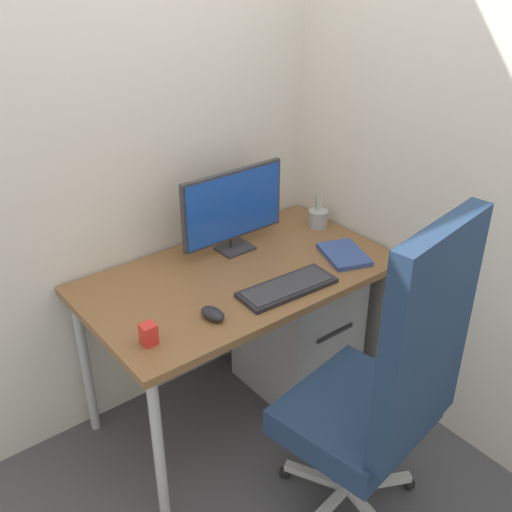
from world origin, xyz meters
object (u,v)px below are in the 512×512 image
office_chair (386,385)px  pen_holder (318,218)px  filing_cabinet (297,330)px  keyboard (287,287)px  mouse (213,314)px  notebook (344,254)px  desk_clamp_accessory (149,334)px  monitor (233,208)px

office_chair → pen_holder: 1.04m
filing_cabinet → pen_holder: pen_holder is taller
keyboard → mouse: 0.34m
filing_cabinet → mouse: bearing=-161.9°
keyboard → notebook: same height
office_chair → notebook: (0.40, 0.61, 0.10)m
keyboard → pen_holder: size_ratio=2.58×
filing_cabinet → desk_clamp_accessory: 1.00m
keyboard → desk_clamp_accessory: size_ratio=5.34×
office_chair → monitor: size_ratio=2.55×
filing_cabinet → keyboard: keyboard is taller
notebook → keyboard: bearing=-151.7°
monitor → mouse: size_ratio=4.76×
pen_holder → monitor: bearing=171.6°
monitor → filing_cabinet: bearing=-41.0°
keyboard → notebook: (0.37, 0.05, 0.00)m
keyboard → filing_cabinet: bearing=39.8°
filing_cabinet → monitor: (-0.22, 0.19, 0.63)m
office_chair → monitor: office_chair is taller
monitor → mouse: (-0.38, -0.39, -0.18)m
notebook → filing_cabinet: bearing=145.0°
monitor → office_chair: bearing=-94.2°
office_chair → desk_clamp_accessory: bearing=134.1°
office_chair → desk_clamp_accessory: office_chair is taller
filing_cabinet → desk_clamp_accessory: size_ratio=8.03×
monitor → notebook: monitor is taller
mouse → notebook: size_ratio=0.45×
filing_cabinet → mouse: (-0.60, -0.20, 0.45)m
monitor → notebook: (0.33, -0.35, -0.19)m
notebook → desk_clamp_accessory: 0.97m
office_chair → monitor: (0.07, 0.96, 0.29)m
monitor → pen_holder: size_ratio=3.17×
filing_cabinet → notebook: (0.11, -0.16, 0.44)m
pen_holder → notebook: (-0.11, -0.29, -0.03)m
filing_cabinet → monitor: size_ratio=1.22×
mouse → notebook: bearing=-5.1°
filing_cabinet → notebook: size_ratio=2.64×
desk_clamp_accessory → pen_holder: bearing=16.0°
filing_cabinet → mouse: 0.78m
filing_cabinet → pen_holder: bearing=29.1°
keyboard → pen_holder: bearing=35.1°
office_chair → filing_cabinet: size_ratio=2.08×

